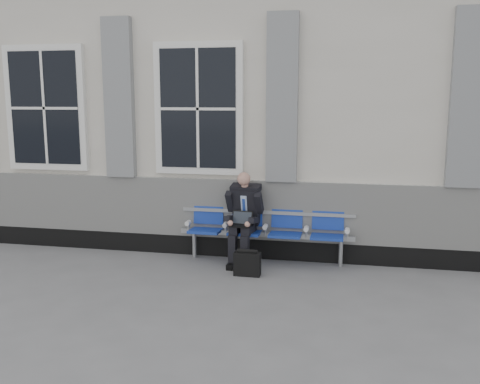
# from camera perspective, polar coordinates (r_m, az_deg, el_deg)

# --- Properties ---
(ground) EXTENTS (70.00, 70.00, 0.00)m
(ground) POSITION_cam_1_polar(r_m,az_deg,el_deg) (7.21, -10.14, -9.71)
(ground) COLOR slate
(ground) RESTS_ON ground
(station_building) EXTENTS (14.40, 4.40, 4.49)m
(station_building) POSITION_cam_1_polar(r_m,az_deg,el_deg) (10.09, -3.30, 8.94)
(station_building) COLOR silver
(station_building) RESTS_ON ground
(bench) EXTENTS (2.60, 0.47, 0.91)m
(bench) POSITION_cam_1_polar(r_m,az_deg,el_deg) (7.92, 2.79, -3.58)
(bench) COLOR #9EA0A3
(bench) RESTS_ON ground
(businessman) EXTENTS (0.55, 0.73, 1.35)m
(businessman) POSITION_cam_1_polar(r_m,az_deg,el_deg) (7.81, 0.41, -2.35)
(businessman) COLOR black
(businessman) RESTS_ON ground
(briefcase) EXTENTS (0.36, 0.16, 0.37)m
(briefcase) POSITION_cam_1_polar(r_m,az_deg,el_deg) (7.40, 0.78, -7.63)
(briefcase) COLOR black
(briefcase) RESTS_ON ground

